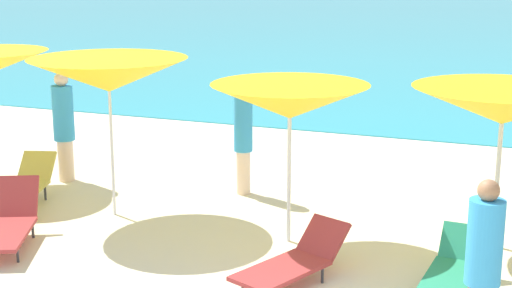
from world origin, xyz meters
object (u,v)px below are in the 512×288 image
object	(u,v)px
lounge_chair_2	(24,185)
lounge_chair_4	(9,222)
umbrella_2	(290,102)
beachgoer_1	(484,260)
umbrella_1	(109,75)
lounge_chair_5	(294,261)
beachgoer_2	(243,133)
beachgoer_3	(64,124)
umbrella_3	(503,106)
lounge_chair_3	(454,270)

from	to	relation	value
lounge_chair_2	lounge_chair_4	distance (m)	1.69
umbrella_2	beachgoer_1	xyz separation A→B (m)	(2.63, -2.01, -1.00)
lounge_chair_4	beachgoer_1	distance (m)	6.05
umbrella_1	lounge_chair_5	size ratio (longest dim) A/B	1.43
umbrella_2	lounge_chair_5	distance (m)	2.10
lounge_chair_5	umbrella_2	bearing A→B (deg)	133.29
lounge_chair_4	beachgoer_2	size ratio (longest dim) A/B	0.91
beachgoer_3	umbrella_2	bearing A→B (deg)	157.05
umbrella_3	beachgoer_2	size ratio (longest dim) A/B	1.34
umbrella_3	lounge_chair_5	xyz separation A→B (m)	(-2.05, -2.06, -1.58)
umbrella_3	lounge_chair_4	bearing A→B (deg)	-159.36
lounge_chair_2	beachgoer_2	size ratio (longest dim) A/B	0.99
lounge_chair_4	beachgoer_2	distance (m)	3.82
umbrella_3	beachgoer_3	xyz separation A→B (m)	(-6.94, 0.56, -0.89)
umbrella_3	beachgoer_1	distance (m)	2.97
beachgoer_2	lounge_chair_3	bearing A→B (deg)	-56.77
lounge_chair_4	beachgoer_2	bearing A→B (deg)	33.14
lounge_chair_5	lounge_chair_2	bearing A→B (deg)	-173.22
umbrella_2	lounge_chair_5	size ratio (longest dim) A/B	1.36
lounge_chair_5	beachgoer_2	distance (m)	3.60
beachgoer_2	umbrella_1	bearing A→B (deg)	-151.01
lounge_chair_3	lounge_chair_5	xyz separation A→B (m)	(-1.75, -0.42, 0.02)
lounge_chair_2	umbrella_2	bearing A→B (deg)	-17.51
umbrella_1	umbrella_2	world-z (taller)	umbrella_1
umbrella_2	lounge_chair_4	size ratio (longest dim) A/B	1.36
beachgoer_2	beachgoer_3	world-z (taller)	beachgoer_3
beachgoer_2	beachgoer_3	size ratio (longest dim) A/B	1.00
umbrella_2	beachgoer_1	world-z (taller)	umbrella_2
umbrella_1	beachgoer_2	world-z (taller)	umbrella_1
beachgoer_2	beachgoer_3	distance (m)	3.07
lounge_chair_2	umbrella_3	bearing A→B (deg)	-10.71
lounge_chair_3	beachgoer_3	xyz separation A→B (m)	(-6.65, 2.20, 0.71)
umbrella_3	beachgoer_3	size ratio (longest dim) A/B	1.33
umbrella_1	umbrella_2	xyz separation A→B (m)	(2.72, -0.12, -0.17)
umbrella_1	umbrella_3	size ratio (longest dim) A/B	0.97
umbrella_1	beachgoer_3	size ratio (longest dim) A/B	1.29
lounge_chair_4	umbrella_1	bearing A→B (deg)	42.99
umbrella_2	lounge_chair_5	xyz separation A→B (m)	(0.49, -1.26, -1.61)
beachgoer_1	beachgoer_3	distance (m)	7.80
beachgoer_3	umbrella_1	bearing A→B (deg)	137.67
beachgoer_1	umbrella_1	bearing A→B (deg)	24.46
lounge_chair_4	lounge_chair_2	bearing A→B (deg)	96.54
umbrella_2	umbrella_3	world-z (taller)	umbrella_2
umbrella_1	lounge_chair_2	xyz separation A→B (m)	(-1.51, -0.10, -1.75)
lounge_chair_3	umbrella_2	bearing A→B (deg)	163.10
lounge_chair_3	lounge_chair_5	world-z (taller)	lounge_chair_5
umbrella_1	lounge_chair_3	size ratio (longest dim) A/B	1.54
umbrella_2	beachgoer_2	bearing A→B (deg)	127.71
lounge_chair_2	lounge_chair_3	world-z (taller)	lounge_chair_2
lounge_chair_4	beachgoer_3	size ratio (longest dim) A/B	0.90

